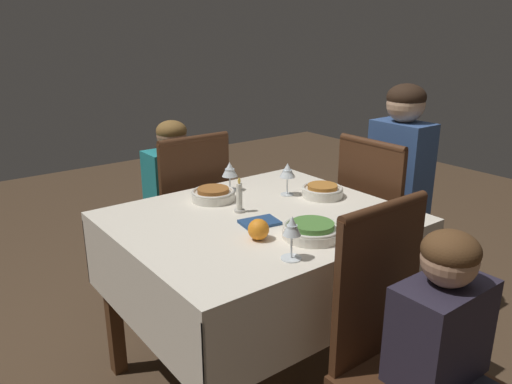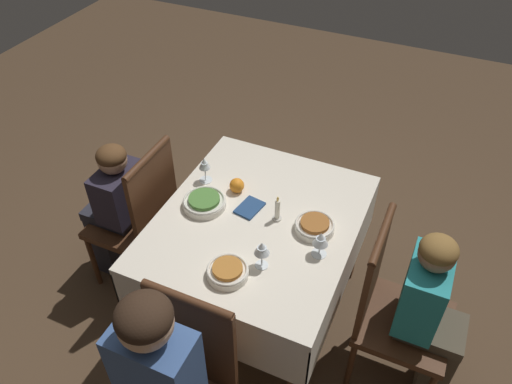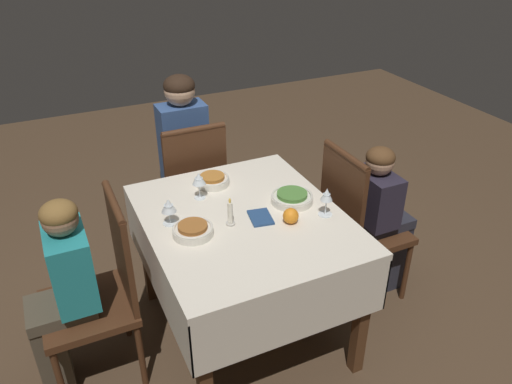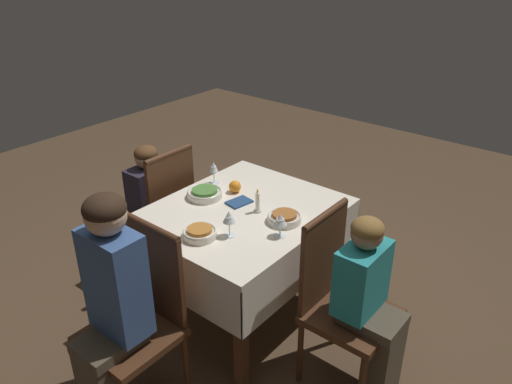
# 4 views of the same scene
# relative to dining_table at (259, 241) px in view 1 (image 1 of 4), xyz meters

# --- Properties ---
(ground_plane) EXTENTS (8.00, 8.00, 0.00)m
(ground_plane) POSITION_rel_dining_table_xyz_m (0.00, 0.00, -0.66)
(ground_plane) COLOR #4C3826
(dining_table) EXTENTS (1.14, 0.97, 0.78)m
(dining_table) POSITION_rel_dining_table_xyz_m (0.00, 0.00, 0.00)
(dining_table) COLOR silver
(dining_table) RESTS_ON ground_plane
(chair_east) EXTENTS (0.43, 0.43, 1.00)m
(chair_east) POSITION_rel_dining_table_xyz_m (0.81, 0.01, -0.13)
(chair_east) COLOR #472816
(chair_east) RESTS_ON ground_plane
(chair_north) EXTENTS (0.43, 0.43, 1.00)m
(chair_north) POSITION_rel_dining_table_xyz_m (0.06, 0.73, -0.13)
(chair_north) COLOR #472816
(chair_north) RESTS_ON ground_plane
(chair_south) EXTENTS (0.43, 0.43, 1.00)m
(chair_south) POSITION_rel_dining_table_xyz_m (0.02, -0.73, -0.13)
(chair_south) COLOR #472816
(chair_south) RESTS_ON ground_plane
(person_adult_denim) EXTENTS (0.34, 0.30, 1.25)m
(person_adult_denim) POSITION_rel_dining_table_xyz_m (0.97, 0.01, 0.04)
(person_adult_denim) COLOR #4C4233
(person_adult_denim) RESTS_ON ground_plane
(person_child_teal) EXTENTS (0.30, 0.33, 1.05)m
(person_child_teal) POSITION_rel_dining_table_xyz_m (0.06, 0.90, -0.09)
(person_child_teal) COLOR #4C4233
(person_child_teal) RESTS_ON ground_plane
(person_child_dark) EXTENTS (0.30, 0.33, 0.98)m
(person_child_dark) POSITION_rel_dining_table_xyz_m (0.02, -0.91, -0.12)
(person_child_dark) COLOR #282833
(person_child_dark) RESTS_ON ground_plane
(bowl_east) EXTENTS (0.19, 0.19, 0.06)m
(bowl_east) POSITION_rel_dining_table_xyz_m (0.38, 0.02, 0.14)
(bowl_east) COLOR silver
(bowl_east) RESTS_ON dining_table
(wine_glass_east) EXTENTS (0.07, 0.07, 0.15)m
(wine_glass_east) POSITION_rel_dining_table_xyz_m (0.27, 0.14, 0.23)
(wine_glass_east) COLOR white
(wine_glass_east) RESTS_ON dining_table
(bowl_north) EXTENTS (0.20, 0.20, 0.06)m
(bowl_north) POSITION_rel_dining_table_xyz_m (-0.04, 0.28, 0.14)
(bowl_north) COLOR silver
(bowl_north) RESTS_ON dining_table
(wine_glass_north) EXTENTS (0.07, 0.07, 0.14)m
(wine_glass_north) POSITION_rel_dining_table_xyz_m (0.09, 0.35, 0.21)
(wine_glass_north) COLOR white
(wine_glass_north) RESTS_ON dining_table
(bowl_south) EXTENTS (0.22, 0.22, 0.06)m
(bowl_south) POSITION_rel_dining_table_xyz_m (0.02, -0.29, 0.14)
(bowl_south) COLOR silver
(bowl_south) RESTS_ON dining_table
(wine_glass_south) EXTENTS (0.07, 0.07, 0.15)m
(wine_glass_south) POSITION_rel_dining_table_xyz_m (-0.16, -0.38, 0.22)
(wine_glass_south) COLOR white
(wine_glass_south) RESTS_ON dining_table
(candle_centerpiece) EXTENTS (0.05, 0.05, 0.15)m
(candle_centerpiece) POSITION_rel_dining_table_xyz_m (-0.04, 0.09, 0.17)
(candle_centerpiece) COLOR beige
(candle_centerpiece) RESTS_ON dining_table
(orange_fruit) EXTENTS (0.08, 0.08, 0.08)m
(orange_fruit) POSITION_rel_dining_table_xyz_m (-0.15, -0.19, 0.15)
(orange_fruit) COLOR orange
(orange_fruit) RESTS_ON dining_table
(napkin_red_folded) EXTENTS (0.16, 0.13, 0.01)m
(napkin_red_folded) POSITION_rel_dining_table_xyz_m (-0.05, -0.07, 0.12)
(napkin_red_folded) COLOR navy
(napkin_red_folded) RESTS_ON dining_table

